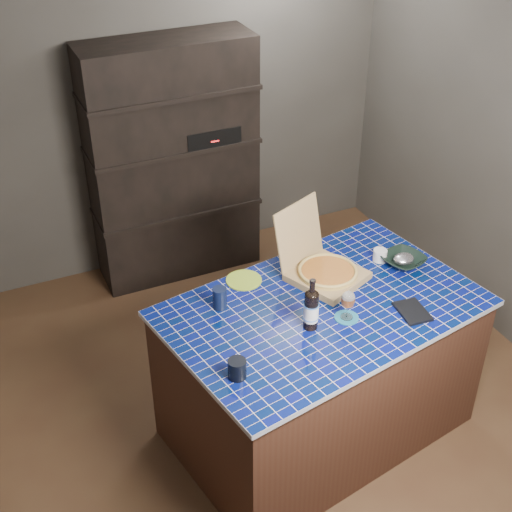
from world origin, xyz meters
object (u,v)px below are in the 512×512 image
pizza_box (324,269)px  wine_glass (348,300)px  mead_bottle (311,309)px  dvd_case (412,311)px  bowl (403,261)px  kitchen_island (319,369)px

pizza_box → wine_glass: (-0.07, -0.36, 0.06)m
mead_bottle → dvd_case: bearing=-12.3°
bowl → wine_glass: bearing=-152.1°
mead_bottle → dvd_case: 0.56m
mead_bottle → dvd_case: size_ratio=1.50×
kitchen_island → pizza_box: (0.13, 0.22, 0.50)m
mead_bottle → kitchen_island: bearing=40.9°
kitchen_island → pizza_box: pizza_box is taller
wine_glass → dvd_case: 0.37m
pizza_box → wine_glass: pizza_box is taller
kitchen_island → bowl: 0.78m
dvd_case → bowl: (0.21, 0.39, 0.02)m
bowl → pizza_box: bearing=170.8°
kitchen_island → pizza_box: bearing=49.6°
kitchen_island → wine_glass: 0.59m
kitchen_island → dvd_case: 0.65m
pizza_box → dvd_case: bearing=-83.4°
kitchen_island → bowl: bearing=3.2°
pizza_box → mead_bottle: 0.45m
kitchen_island → pizza_box: 0.57m
pizza_box → mead_bottle: pizza_box is taller
kitchen_island → bowl: bowl is taller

